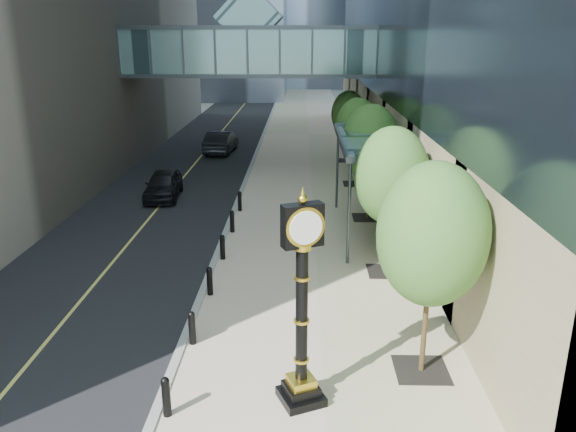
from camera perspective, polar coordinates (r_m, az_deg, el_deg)
The scene contains 11 objects.
road at distance 51.22m, azimuth -6.99°, elevation 8.24°, with size 8.00×180.00×0.02m, color black.
sidewalk at distance 50.69m, azimuth 2.09°, elevation 8.28°, with size 8.00×180.00×0.06m, color #C2AE95.
curb at distance 50.79m, azimuth -2.48°, elevation 8.30°, with size 0.25×180.00×0.07m, color gray.
skywalk at distance 38.12m, azimuth -3.87°, elevation 16.68°, with size 17.00×4.20×5.80m.
entrance_canopy at distance 24.55m, azimuth 8.69°, elevation 7.57°, with size 3.00×8.00×4.38m.
bollard_row at distance 20.82m, azimuth -7.26°, elevation -4.86°, with size 0.20×16.20×0.90m.
street_trees at distance 25.24m, azimuth 8.74°, elevation 6.63°, with size 2.75×28.56×5.65m.
street_clock at distance 13.16m, azimuth 1.40°, elevation -10.23°, with size 1.29×1.29×5.21m.
pedestrian at distance 23.28m, azimuth 9.80°, elevation -1.27°, with size 0.66×0.44×1.82m, color #ADA79F.
car_near at distance 31.31m, azimuth -12.55°, elevation 3.13°, with size 1.74×4.32×1.47m, color black.
car_far at distance 42.99m, azimuth -6.80°, elevation 7.52°, with size 1.75×5.01×1.65m, color black.
Camera 1 is at (0.38, -9.96, 8.53)m, focal length 35.00 mm.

